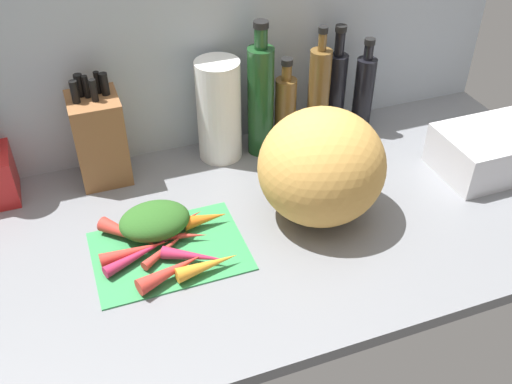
% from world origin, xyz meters
% --- Properties ---
extents(ground_plane, '(1.70, 0.80, 0.03)m').
position_xyz_m(ground_plane, '(0.00, 0.00, -0.01)').
color(ground_plane, slate).
extents(wall_back, '(1.70, 0.03, 0.60)m').
position_xyz_m(wall_back, '(0.00, 0.39, 0.30)').
color(wall_back, '#ADB7C1').
rests_on(wall_back, ground_plane).
extents(cutting_board, '(0.33, 0.24, 0.01)m').
position_xyz_m(cutting_board, '(-0.22, -0.03, 0.00)').
color(cutting_board, '#338C4C').
rests_on(cutting_board, ground_plane).
extents(carrot_0, '(0.13, 0.14, 0.03)m').
position_xyz_m(carrot_0, '(-0.30, 0.03, 0.03)').
color(carrot_0, red).
rests_on(carrot_0, cutting_board).
extents(carrot_1, '(0.15, 0.04, 0.03)m').
position_xyz_m(carrot_1, '(-0.30, -0.03, 0.02)').
color(carrot_1, red).
rests_on(carrot_1, cutting_board).
extents(carrot_2, '(0.11, 0.05, 0.02)m').
position_xyz_m(carrot_2, '(-0.18, -0.01, 0.02)').
color(carrot_2, red).
rests_on(carrot_2, cutting_board).
extents(carrot_3, '(0.14, 0.10, 0.03)m').
position_xyz_m(carrot_3, '(-0.18, -0.09, 0.02)').
color(carrot_3, '#B2264C').
rests_on(carrot_3, cutting_board).
extents(carrot_4, '(0.14, 0.05, 0.03)m').
position_xyz_m(carrot_4, '(-0.16, -0.13, 0.02)').
color(carrot_4, orange).
rests_on(carrot_4, cutting_board).
extents(carrot_5, '(0.16, 0.08, 0.03)m').
position_xyz_m(carrot_5, '(-0.29, -0.04, 0.02)').
color(carrot_5, '#B2264C').
rests_on(carrot_5, cutting_board).
extents(carrot_6, '(0.14, 0.07, 0.02)m').
position_xyz_m(carrot_6, '(-0.19, 0.03, 0.02)').
color(carrot_6, red).
rests_on(carrot_6, cutting_board).
extents(carrot_7, '(0.16, 0.08, 0.04)m').
position_xyz_m(carrot_7, '(-0.24, -0.12, 0.03)').
color(carrot_7, red).
rests_on(carrot_7, cutting_board).
extents(carrot_8, '(0.13, 0.10, 0.02)m').
position_xyz_m(carrot_8, '(-0.23, -0.04, 0.02)').
color(carrot_8, red).
rests_on(carrot_8, cutting_board).
extents(carrot_9, '(0.10, 0.04, 0.03)m').
position_xyz_m(carrot_9, '(-0.12, 0.02, 0.03)').
color(carrot_9, orange).
rests_on(carrot_9, cutting_board).
extents(carrot_greens_pile, '(0.16, 0.12, 0.07)m').
position_xyz_m(carrot_greens_pile, '(-0.24, 0.03, 0.04)').
color(carrot_greens_pile, '#2D6023').
rests_on(carrot_greens_pile, cutting_board).
extents(winter_squash, '(0.29, 0.28, 0.27)m').
position_xyz_m(winter_squash, '(0.14, -0.03, 0.14)').
color(winter_squash, gold).
rests_on(winter_squash, ground_plane).
extents(knife_block, '(0.12, 0.14, 0.28)m').
position_xyz_m(knife_block, '(-0.31, 0.31, 0.12)').
color(knife_block, brown).
rests_on(knife_block, ground_plane).
extents(paper_towel_roll, '(0.12, 0.12, 0.27)m').
position_xyz_m(paper_towel_roll, '(-0.00, 0.30, 0.14)').
color(paper_towel_roll, white).
rests_on(paper_towel_roll, ground_plane).
extents(bottle_0, '(0.07, 0.07, 0.37)m').
position_xyz_m(bottle_0, '(0.11, 0.28, 0.16)').
color(bottle_0, '#19421E').
rests_on(bottle_0, ground_plane).
extents(bottle_1, '(0.06, 0.06, 0.26)m').
position_xyz_m(bottle_1, '(0.18, 0.28, 0.11)').
color(bottle_1, brown).
rests_on(bottle_1, ground_plane).
extents(bottle_2, '(0.06, 0.06, 0.34)m').
position_xyz_m(bottle_2, '(0.27, 0.27, 0.14)').
color(bottle_2, brown).
rests_on(bottle_2, ground_plane).
extents(bottle_3, '(0.06, 0.06, 0.32)m').
position_xyz_m(bottle_3, '(0.34, 0.31, 0.13)').
color(bottle_3, black).
rests_on(bottle_3, ground_plane).
extents(bottle_4, '(0.06, 0.06, 0.28)m').
position_xyz_m(bottle_4, '(0.41, 0.27, 0.12)').
color(bottle_4, black).
rests_on(bottle_4, ground_plane).
extents(dish_rack, '(0.30, 0.19, 0.11)m').
position_xyz_m(dish_rack, '(0.65, -0.01, 0.06)').
color(dish_rack, silver).
rests_on(dish_rack, ground_plane).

